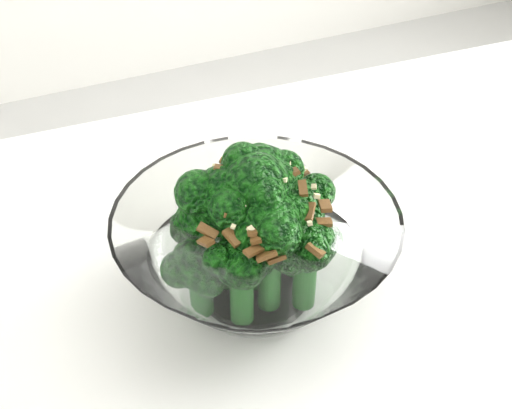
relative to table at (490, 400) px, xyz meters
name	(u,v)px	position (x,y,z in m)	size (l,w,h in m)	color
table	(490,400)	(0.00, 0.00, 0.00)	(1.24, 0.86, 0.75)	white
broccoli_dish	(255,245)	(-0.15, 0.12, 0.12)	(0.20, 0.20, 0.13)	white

